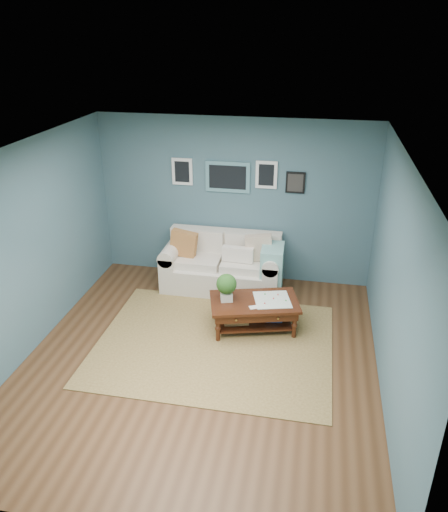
# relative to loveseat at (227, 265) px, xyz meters

# --- Properties ---
(room_shell) EXTENTS (5.00, 5.02, 2.70)m
(room_shell) POSITION_rel_loveseat_xyz_m (0.02, -1.97, 0.95)
(room_shell) COLOR brown
(room_shell) RESTS_ON ground
(area_rug) EXTENTS (3.17, 2.53, 0.01)m
(area_rug) POSITION_rel_loveseat_xyz_m (0.13, -1.64, -0.40)
(area_rug) COLOR brown
(area_rug) RESTS_ON ground
(loveseat) EXTENTS (1.95, 0.89, 1.00)m
(loveseat) POSITION_rel_loveseat_xyz_m (0.00, 0.00, 0.00)
(loveseat) COLOR silver
(loveseat) RESTS_ON ground
(coffee_table) EXTENTS (1.37, 1.01, 0.85)m
(coffee_table) POSITION_rel_loveseat_xyz_m (0.54, -1.16, -0.03)
(coffee_table) COLOR #35170C
(coffee_table) RESTS_ON ground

